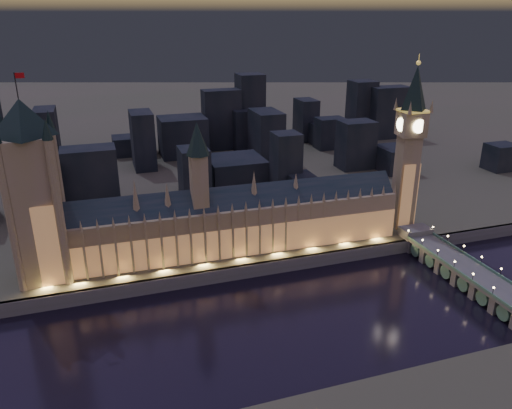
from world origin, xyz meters
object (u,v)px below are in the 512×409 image
object	(u,v)px
westminster_bridge	(467,274)
palace_of_westminster	(233,221)
victoria_tower	(33,184)
elizabeth_tower	(410,135)

from	to	relation	value
westminster_bridge	palace_of_westminster	bearing A→B (deg)	150.35
victoria_tower	elizabeth_tower	bearing A→B (deg)	0.00
victoria_tower	westminster_bridge	xyz separation A→B (m)	(217.69, -65.36, -54.56)
victoria_tower	elizabeth_tower	xyz separation A→B (m)	(218.00, 0.01, 8.52)
palace_of_westminster	victoria_tower	size ratio (longest dim) A/B	1.90
elizabeth_tower	palace_of_westminster	bearing A→B (deg)	-179.91
victoria_tower	westminster_bridge	world-z (taller)	victoria_tower
palace_of_westminster	elizabeth_tower	xyz separation A→B (m)	(114.83, 0.17, 42.69)
palace_of_westminster	westminster_bridge	bearing A→B (deg)	-29.65
palace_of_westminster	victoria_tower	distance (m)	108.68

